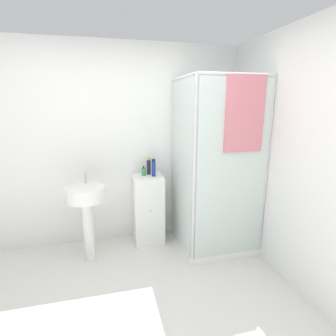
% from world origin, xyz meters
% --- Properties ---
extents(wall_back, '(6.40, 0.06, 2.50)m').
position_xyz_m(wall_back, '(0.00, 1.70, 1.25)').
color(wall_back, white).
rests_on(wall_back, ground_plane).
extents(wall_right, '(0.06, 6.40, 2.50)m').
position_xyz_m(wall_right, '(1.70, 0.00, 1.25)').
color(wall_right, white).
rests_on(wall_right, ground_plane).
extents(shower_enclosure, '(0.87, 0.90, 2.07)m').
position_xyz_m(shower_enclosure, '(1.18, 1.14, 0.61)').
color(shower_enclosure, white).
rests_on(shower_enclosure, ground_plane).
extents(vanity_cabinet, '(0.37, 0.37, 0.89)m').
position_xyz_m(vanity_cabinet, '(0.43, 1.49, 0.45)').
color(vanity_cabinet, white).
rests_on(vanity_cabinet, ground_plane).
extents(sink, '(0.43, 0.43, 1.02)m').
position_xyz_m(sink, '(-0.30, 1.23, 0.69)').
color(sink, white).
rests_on(sink, ground_plane).
extents(soap_dispenser, '(0.05, 0.06, 0.12)m').
position_xyz_m(soap_dispenser, '(0.39, 1.51, 0.94)').
color(soap_dispenser, green).
rests_on(soap_dispenser, vanity_cabinet).
extents(shampoo_bottle_tall_black, '(0.05, 0.05, 0.21)m').
position_xyz_m(shampoo_bottle_tall_black, '(0.46, 1.56, 1.00)').
color(shampoo_bottle_tall_black, '#281E33').
rests_on(shampoo_bottle_tall_black, vanity_cabinet).
extents(shampoo_bottle_blue, '(0.05, 0.05, 0.22)m').
position_xyz_m(shampoo_bottle_blue, '(0.51, 1.45, 1.00)').
color(shampoo_bottle_blue, navy).
rests_on(shampoo_bottle_blue, vanity_cabinet).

